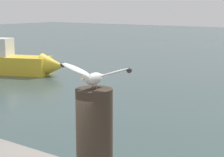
# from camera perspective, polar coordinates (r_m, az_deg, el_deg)

# --- Properties ---
(mooring_post) EXTENTS (0.31, 0.31, 0.97)m
(mooring_post) POSITION_cam_1_polar(r_m,az_deg,el_deg) (3.37, -2.56, -9.60)
(mooring_post) COLOR #382D23
(mooring_post) RESTS_ON harbor_quay
(seagull) EXTENTS (0.67, 0.39, 0.20)m
(seagull) POSITION_cam_1_polar(r_m,az_deg,el_deg) (3.22, -2.68, 0.46)
(seagull) COLOR #C67260
(seagull) RESTS_ON mooring_post
(boat_yellow) EXTENTS (5.24, 3.05, 1.84)m
(boat_yellow) POSITION_cam_1_polar(r_m,az_deg,el_deg) (19.80, -13.76, 2.23)
(boat_yellow) COLOR yellow
(boat_yellow) RESTS_ON ground_plane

